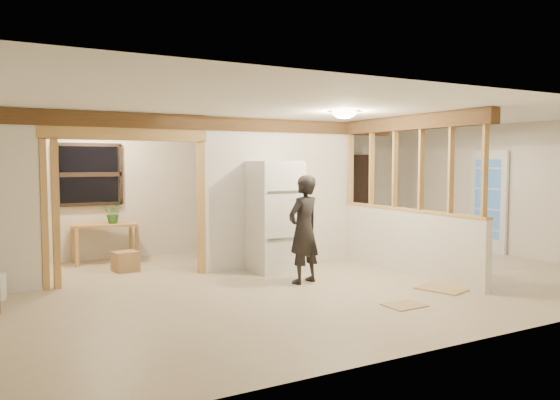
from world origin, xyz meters
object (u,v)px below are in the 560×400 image
woman (304,229)px  bookshelf (353,198)px  work_table (105,243)px  refrigerator (275,216)px

woman → bookshelf: bearing=-153.5°
work_table → bookshelf: size_ratio=0.57×
woman → work_table: (-2.22, 3.10, -0.44)m
refrigerator → woman: size_ratio=1.13×
refrigerator → woman: 0.99m
refrigerator → bookshelf: 3.92m
woman → bookshelf: size_ratio=0.82×
refrigerator → woman: bearing=-92.9°
refrigerator → woman: refrigerator is taller
refrigerator → bookshelf: (3.22, 2.24, 0.07)m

